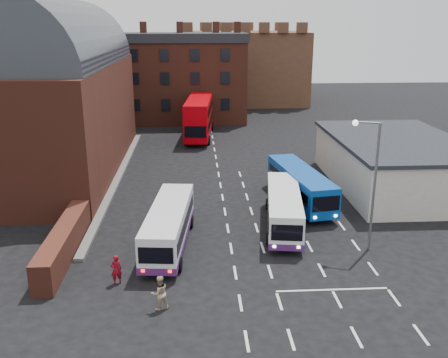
{
  "coord_description": "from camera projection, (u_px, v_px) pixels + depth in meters",
  "views": [
    {
      "loc": [
        -2.15,
        -26.19,
        13.64
      ],
      "look_at": [
        0.0,
        10.0,
        2.2
      ],
      "focal_mm": 40.0,
      "sensor_mm": 36.0,
      "label": 1
    }
  ],
  "objects": [
    {
      "name": "bus_blue",
      "position": [
        300.0,
        184.0,
        38.9
      ],
      "size": [
        3.75,
        10.1,
        2.69
      ],
      "rotation": [
        0.0,
        0.0,
        3.3
      ],
      "color": "#09449E",
      "rests_on": "ground"
    },
    {
      "name": "bus_white_inbound",
      "position": [
        284.0,
        207.0,
        34.26
      ],
      "size": [
        3.39,
        9.62,
        2.57
      ],
      "rotation": [
        0.0,
        0.0,
        3.01
      ],
      "color": "white",
      "rests_on": "ground"
    },
    {
      "name": "street_lamp",
      "position": [
        371.0,
        174.0,
        29.88
      ],
      "size": [
        1.6,
        0.68,
        8.17
      ],
      "rotation": [
        0.0,
        0.0,
        -0.31
      ],
      "color": "slate",
      "rests_on": "ground"
    },
    {
      "name": "pedestrian_beige",
      "position": [
        160.0,
        293.0,
        24.55
      ],
      "size": [
        1.07,
        0.97,
        1.8
      ],
      "primitive_type": "imported",
      "rotation": [
        0.0,
        0.0,
        3.55
      ],
      "color": "tan",
      "rests_on": "ground"
    },
    {
      "name": "bus_white_outbound",
      "position": [
        169.0,
        223.0,
        31.37
      ],
      "size": [
        3.13,
        9.7,
        2.6
      ],
      "rotation": [
        0.0,
        0.0,
        -0.1
      ],
      "color": "white",
      "rests_on": "ground"
    },
    {
      "name": "bus_red_double",
      "position": [
        199.0,
        117.0,
        60.89
      ],
      "size": [
        3.8,
        12.21,
        4.81
      ],
      "rotation": [
        0.0,
        0.0,
        3.06
      ],
      "color": "#CB0008",
      "rests_on": "ground"
    },
    {
      "name": "pedestrian_red",
      "position": [
        116.0,
        270.0,
        26.97
      ],
      "size": [
        0.73,
        0.61,
        1.7
      ],
      "primitive_type": "imported",
      "rotation": [
        0.0,
        0.0,
        3.54
      ],
      "color": "maroon",
      "rests_on": "ground"
    },
    {
      "name": "forecourt_wall",
      "position": [
        64.0,
        242.0,
        30.22
      ],
      "size": [
        1.2,
        10.0,
        1.8
      ],
      "primitive_type": "cube",
      "color": "#602B1E",
      "rests_on": "ground"
    },
    {
      "name": "castle_keep",
      "position": [
        239.0,
        66.0,
        90.52
      ],
      "size": [
        22.0,
        22.0,
        12.0
      ],
      "primitive_type": "cube",
      "color": "brown",
      "rests_on": "ground"
    },
    {
      "name": "brick_terrace",
      "position": [
        167.0,
        82.0,
        70.96
      ],
      "size": [
        22.0,
        10.0,
        11.0
      ],
      "primitive_type": "cube",
      "color": "brown",
      "rests_on": "ground"
    },
    {
      "name": "ground",
      "position": [
        234.0,
        266.0,
        29.16
      ],
      "size": [
        180.0,
        180.0,
        0.0
      ],
      "primitive_type": "plane",
      "color": "black"
    },
    {
      "name": "cream_building",
      "position": [
        396.0,
        162.0,
        42.69
      ],
      "size": [
        10.4,
        16.4,
        4.25
      ],
      "color": "beige",
      "rests_on": "ground"
    },
    {
      "name": "railway_station",
      "position": [
        49.0,
        90.0,
        45.98
      ],
      "size": [
        12.0,
        28.0,
        16.0
      ],
      "color": "#602B1E",
      "rests_on": "ground"
    }
  ]
}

